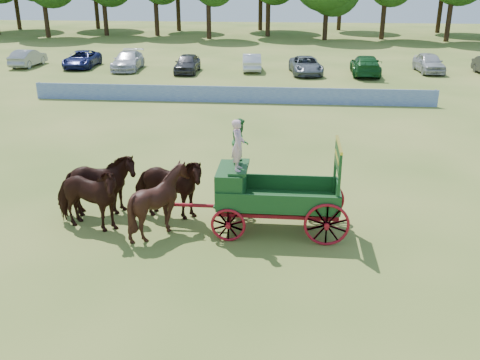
% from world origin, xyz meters
% --- Properties ---
extents(ground, '(160.00, 160.00, 0.00)m').
position_xyz_m(ground, '(0.00, 0.00, 0.00)').
color(ground, '#9B9346').
rests_on(ground, ground).
extents(horse_lead_left, '(2.81, 1.75, 2.20)m').
position_xyz_m(horse_lead_left, '(-3.57, -0.71, 1.10)').
color(horse_lead_left, black).
rests_on(horse_lead_left, ground).
extents(horse_lead_right, '(2.82, 1.82, 2.20)m').
position_xyz_m(horse_lead_right, '(-3.57, 0.39, 1.10)').
color(horse_lead_right, black).
rests_on(horse_lead_right, ground).
extents(horse_wheel_left, '(2.32, 2.15, 2.20)m').
position_xyz_m(horse_wheel_left, '(-1.17, -0.71, 1.10)').
color(horse_wheel_left, black).
rests_on(horse_wheel_left, ground).
extents(horse_wheel_right, '(2.73, 1.51, 2.20)m').
position_xyz_m(horse_wheel_right, '(-1.17, 0.39, 1.10)').
color(horse_wheel_right, black).
rests_on(horse_wheel_right, ground).
extents(farm_dray, '(6.00, 2.00, 3.74)m').
position_xyz_m(farm_dray, '(1.81, -0.15, 1.60)').
color(farm_dray, maroon).
rests_on(farm_dray, ground).
extents(sponsor_banner, '(26.00, 0.08, 1.05)m').
position_xyz_m(sponsor_banner, '(-1.00, 18.00, 0.53)').
color(sponsor_banner, '#1D3DA1').
rests_on(sponsor_banner, ground).
extents(parked_cars, '(57.28, 7.23, 1.60)m').
position_xyz_m(parked_cars, '(2.35, 30.08, 0.75)').
color(parked_cars, silver).
rests_on(parked_cars, ground).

